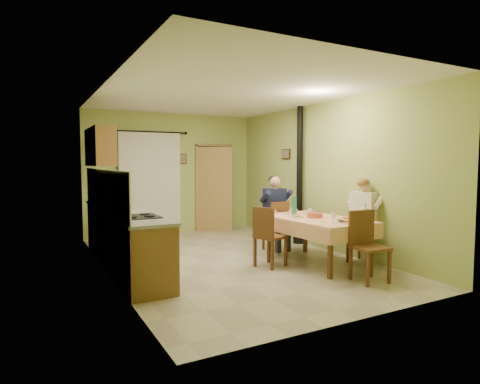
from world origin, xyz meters
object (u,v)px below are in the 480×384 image
chair_right (364,245)px  dining_table (316,241)px  chair_far (276,236)px  chair_left (270,249)px  stove_flue (299,194)px  chair_near (369,261)px  man_right (364,210)px  man_far (275,204)px

chair_right → dining_table: bearing=53.7°
chair_right → chair_far: bearing=15.2°
chair_left → stove_flue: size_ratio=0.35×
dining_table → stove_flue: stove_flue is taller
dining_table → chair_near: (0.02, -1.13, -0.09)m
man_right → chair_near: bearing=124.4°
chair_near → man_far: 2.35m
dining_table → chair_near: size_ratio=1.87×
chair_left → stove_flue: 2.15m
chair_left → man_far: bearing=123.4°
chair_right → chair_left: chair_right is taller
chair_right → stove_flue: size_ratio=0.35×
dining_table → chair_right: chair_right is taller
chair_far → chair_left: size_ratio=0.97×
chair_right → stove_flue: 1.96m
man_right → stove_flue: stove_flue is taller
chair_right → chair_left: 1.61m
dining_table → man_right: (0.74, -0.31, 0.50)m
dining_table → chair_far: bearing=90.5°
chair_far → chair_near: 2.26m
dining_table → man_far: (-0.05, 1.15, 0.50)m
chair_near → chair_left: chair_near is taller
chair_far → dining_table: bearing=-84.1°
chair_right → stove_flue: stove_flue is taller
dining_table → man_far: size_ratio=1.33×
man_right → man_far: bearing=14.5°
chair_far → stove_flue: size_ratio=0.34×
chair_right → man_far: bearing=15.0°
chair_left → chair_far: bearing=123.0°
chair_near → stove_flue: size_ratio=0.35×
dining_table → chair_near: chair_near is taller
chair_left → man_far: size_ratio=0.70×
chair_left → dining_table: bearing=55.4°
chair_right → chair_near: bearing=124.0°
dining_table → stove_flue: (0.77, 1.51, 0.64)m
man_right → dining_table: bearing=53.1°
chair_left → chair_right: bearing=51.9°
chair_far → chair_left: (-0.71, -0.92, 0.00)m
stove_flue → chair_far: bearing=-155.3°
dining_table → chair_right: bearing=-24.4°
dining_table → man_right: size_ratio=1.33×
chair_near → man_right: (0.72, 0.81, 0.59)m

